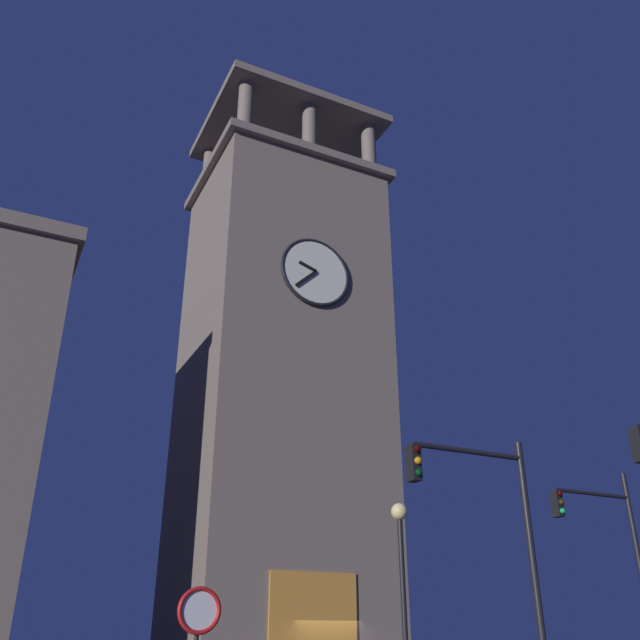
# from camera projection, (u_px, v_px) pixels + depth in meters

# --- Properties ---
(clocktower) EXTENTS (8.15, 7.03, 27.96)m
(clocktower) POSITION_uv_depth(u_px,v_px,m) (281.00, 393.00, 28.79)
(clocktower) COLOR #75665B
(clocktower) RESTS_ON ground_plane
(traffic_signal_near) EXTENTS (3.13, 0.41, 6.09)m
(traffic_signal_near) POSITION_uv_depth(u_px,v_px,m) (496.00, 532.00, 14.64)
(traffic_signal_near) COLOR black
(traffic_signal_near) RESTS_ON ground_plane
(traffic_signal_mid) EXTENTS (3.17, 0.41, 6.70)m
(traffic_signal_mid) POSITION_uv_depth(u_px,v_px,m) (617.00, 554.00, 20.26)
(traffic_signal_mid) COLOR black
(traffic_signal_mid) RESTS_ON ground_plane
(street_lamp) EXTENTS (0.44, 0.44, 5.23)m
(street_lamp) POSITION_uv_depth(u_px,v_px,m) (402.00, 566.00, 17.52)
(street_lamp) COLOR black
(street_lamp) RESTS_ON ground_plane
(no_horn_sign) EXTENTS (0.78, 0.14, 2.78)m
(no_horn_sign) POSITION_uv_depth(u_px,v_px,m) (198.00, 624.00, 11.63)
(no_horn_sign) COLOR black
(no_horn_sign) RESTS_ON ground_plane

